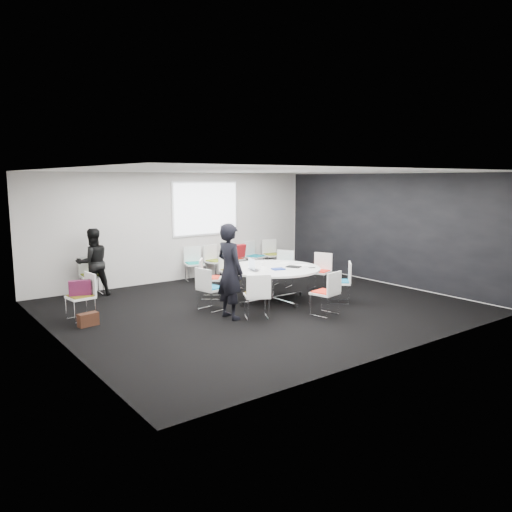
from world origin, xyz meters
TOP-DOWN VIEW (x-y plane):
  - room_shell at (0.09, 0.00)m, footprint 8.08×7.08m
  - conference_table at (0.55, 0.28)m, footprint 2.08×2.08m
  - projection_screen at (0.80, 3.46)m, footprint 1.90×0.03m
  - chair_ring_a at (2.09, 0.39)m, footprint 0.59×0.59m
  - chair_ring_b at (1.63, 1.24)m, footprint 0.60×0.61m
  - chair_ring_c at (0.46, 1.75)m, footprint 0.46×0.45m
  - chair_ring_d at (-0.44, 1.26)m, footprint 0.64×0.64m
  - chair_ring_e at (-0.97, 0.36)m, footprint 0.53×0.54m
  - chair_ring_f at (-0.58, -0.68)m, footprint 0.61×0.61m
  - chair_ring_g at (0.62, -1.30)m, footprint 0.54×0.53m
  - chair_ring_h at (1.60, -0.75)m, footprint 0.64×0.64m
  - chair_back_a at (0.24, 3.15)m, footprint 0.56×0.55m
  - chair_back_b at (0.88, 3.15)m, footprint 0.54×0.53m
  - chair_back_c at (1.49, 3.17)m, footprint 0.54×0.53m
  - chair_back_d at (2.22, 3.17)m, footprint 0.57×0.56m
  - chair_back_e at (2.82, 3.13)m, footprint 0.54×0.53m
  - chair_spare_left at (-3.29, 1.22)m, footprint 0.49×0.50m
  - chair_person_back at (-2.45, 3.17)m, footprint 0.49×0.48m
  - person_main at (-0.97, -0.35)m, footprint 0.47×0.69m
  - person_back at (-2.45, 3.00)m, footprint 0.76×0.60m
  - laptop at (0.05, 0.21)m, footprint 0.28×0.36m
  - laptop_lid at (0.03, 0.33)m, footprint 0.08×0.30m
  - notebook_black at (0.95, 0.03)m, footprint 0.34×0.37m
  - tablet_folio at (0.50, 0.00)m, footprint 0.30×0.25m
  - papers_right at (1.13, 0.57)m, footprint 0.36×0.31m
  - papers_front at (1.26, 0.10)m, footprint 0.34×0.28m
  - cup at (0.48, 0.53)m, footprint 0.08×0.08m
  - phone at (1.21, -0.27)m, footprint 0.16×0.12m
  - maroon_bag at (-3.31, 1.21)m, footprint 0.42×0.24m
  - brown_bag at (-3.34, 0.74)m, footprint 0.38×0.22m
  - red_jacket at (1.50, 2.94)m, footprint 0.46×0.22m

SIDE VIEW (x-z plane):
  - brown_bag at x=-3.34m, z-range 0.00..0.24m
  - chair_ring_a at x=2.09m, z-range -0.16..0.72m
  - chair_ring_b at x=1.63m, z-range -0.16..0.72m
  - chair_ring_c at x=0.46m, z-range -0.16..0.72m
  - chair_ring_d at x=-0.44m, z-range -0.16..0.72m
  - chair_ring_e at x=-0.97m, z-range -0.16..0.72m
  - chair_ring_f at x=-0.58m, z-range -0.16..0.72m
  - chair_ring_g at x=0.62m, z-range -0.16..0.72m
  - chair_ring_h at x=1.60m, z-range -0.16..0.72m
  - chair_back_a at x=0.24m, z-range -0.16..0.72m
  - chair_back_b at x=0.88m, z-range -0.16..0.72m
  - chair_back_c at x=1.49m, z-range -0.16..0.72m
  - chair_back_d at x=2.22m, z-range -0.16..0.72m
  - chair_back_e at x=2.82m, z-range -0.16..0.72m
  - chair_spare_left at x=-3.29m, z-range -0.16..0.72m
  - chair_person_back at x=-2.45m, z-range -0.16..0.72m
  - conference_table at x=0.55m, z-range 0.16..0.89m
  - maroon_bag at x=-3.31m, z-range 0.48..0.76m
  - red_jacket at x=1.50m, z-range 0.52..0.88m
  - papers_right at x=1.13m, z-range 0.73..0.73m
  - papers_front at x=1.26m, z-range 0.73..0.73m
  - phone at x=1.21m, z-range 0.73..0.74m
  - notebook_black at x=0.95m, z-range 0.73..0.75m
  - laptop at x=0.05m, z-range 0.73..0.76m
  - tablet_folio at x=0.50m, z-range 0.73..0.76m
  - person_back at x=-2.45m, z-range 0.00..1.55m
  - cup at x=0.48m, z-range 0.73..0.82m
  - laptop_lid at x=0.03m, z-range 0.75..0.97m
  - person_main at x=-0.97m, z-range 0.00..1.82m
  - room_shell at x=0.09m, z-range -0.04..2.84m
  - projection_screen at x=0.80m, z-range 1.17..2.53m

